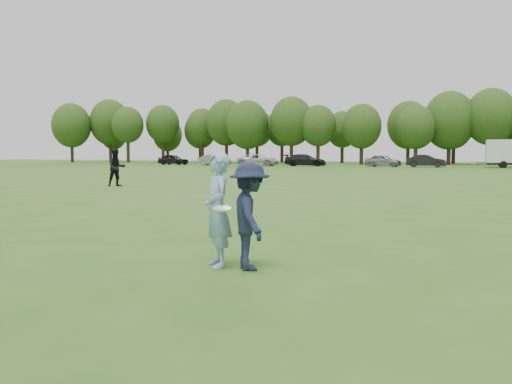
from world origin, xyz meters
TOP-DOWN VIEW (x-y plane):
  - ground at (0.00, 0.00)m, footprint 200.00×200.00m
  - thrower at (0.17, -0.01)m, footprint 0.73×0.77m
  - defender at (0.71, -0.03)m, footprint 1.06×1.21m
  - player_far_a at (-12.93, 16.35)m, footprint 1.18×1.21m
  - car_a at (-33.93, 60.64)m, footprint 4.59×2.22m
  - car_b at (-26.81, 59.12)m, footprint 4.49×1.70m
  - car_c at (-20.43, 58.93)m, footprint 5.61×2.87m
  - car_d at (-14.35, 59.72)m, footprint 5.45×2.53m
  - car_e at (-4.57, 59.88)m, footprint 4.57×2.29m
  - car_f at (0.49, 59.16)m, footprint 4.57×1.65m
  - disc_in_play at (0.39, -0.34)m, footprint 0.30×0.30m
  - treeline at (2.81, 76.90)m, footprint 130.35×18.39m

SIDE VIEW (x-z plane):
  - ground at x=0.00m, z-range 0.00..0.00m
  - car_b at x=-26.81m, z-range 0.00..1.46m
  - car_e at x=-4.57m, z-range 0.00..1.50m
  - car_f at x=0.49m, z-range 0.00..1.50m
  - car_a at x=-33.93m, z-range 0.00..1.51m
  - car_c at x=-20.43m, z-range 0.00..1.52m
  - car_d at x=-14.35m, z-range 0.00..1.54m
  - defender at x=0.71m, z-range 0.00..1.62m
  - thrower at x=0.17m, z-range 0.00..1.77m
  - disc_in_play at x=0.39m, z-range 0.90..0.99m
  - player_far_a at x=-12.93m, z-range 0.00..1.96m
  - treeline at x=2.81m, z-range 0.39..12.13m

